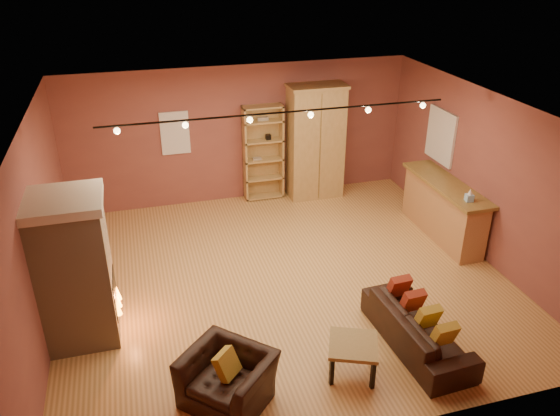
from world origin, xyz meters
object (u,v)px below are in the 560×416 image
object	(u,v)px
fireplace	(76,270)
armoire	(315,142)
bookcase	(263,152)
bar_counter	(443,209)
armchair	(227,371)
loveseat	(418,322)
coffee_table	(353,348)

from	to	relation	value
fireplace	armoire	bearing A→B (deg)	37.83
bookcase	bar_counter	size ratio (longest dim) A/B	0.90
armoire	armchair	distance (m)	6.07
armoire	loveseat	bearing A→B (deg)	-92.86
armoire	bar_counter	bearing A→B (deg)	-54.62
bar_counter	loveseat	size ratio (longest dim) A/B	1.16
fireplace	bar_counter	world-z (taller)	fireplace
bookcase	armchair	distance (m)	5.80
bar_counter	loveseat	world-z (taller)	bar_counter
armoire	coffee_table	size ratio (longest dim) A/B	3.03
coffee_table	armoire	bearing A→B (deg)	76.19
loveseat	coffee_table	xyz separation A→B (m)	(-1.04, -0.25, 0.01)
fireplace	armoire	size ratio (longest dim) A/B	0.89
bookcase	armoire	bearing A→B (deg)	-10.34
fireplace	armchair	distance (m)	2.49
armchair	coffee_table	world-z (taller)	armchair
fireplace	bar_counter	distance (m)	6.37
bookcase	coffee_table	xyz separation A→B (m)	(-0.21, -5.45, -0.63)
fireplace	bookcase	world-z (taller)	fireplace
fireplace	bookcase	bearing A→B (deg)	47.03
fireplace	loveseat	world-z (taller)	fireplace
coffee_table	loveseat	bearing A→B (deg)	13.56
bar_counter	coffee_table	distance (m)	4.15
fireplace	armchair	bearing A→B (deg)	-45.96
bar_counter	armchair	xyz separation A→B (m)	(-4.57, -2.92, -0.10)
bookcase	loveseat	xyz separation A→B (m)	(0.83, -5.20, -0.64)
loveseat	coffee_table	size ratio (longest dim) A/B	2.42
fireplace	armoire	world-z (taller)	armoire
bookcase	armchair	xyz separation A→B (m)	(-1.81, -5.47, -0.58)
bookcase	loveseat	bearing A→B (deg)	-80.91
armoire	coffee_table	distance (m)	5.47
armchair	coffee_table	size ratio (longest dim) A/B	1.47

